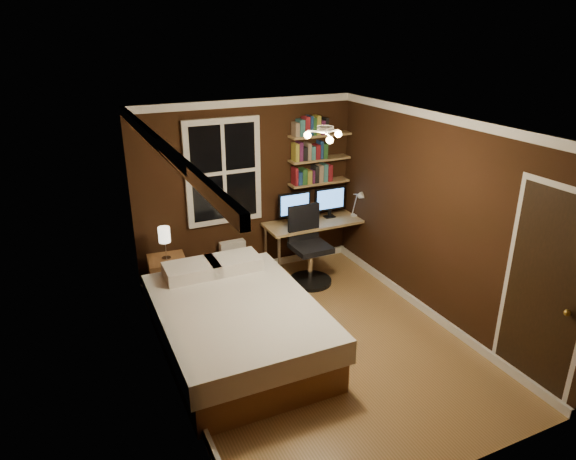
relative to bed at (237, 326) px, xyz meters
name	(u,v)px	position (x,y,z in m)	size (l,w,h in m)	color
floor	(315,342)	(0.87, -0.22, -0.33)	(4.20, 4.20, 0.00)	olive
wall_back	(247,189)	(0.87, 1.88, 0.92)	(3.20, 0.04, 2.50)	black
wall_left	(167,271)	(-0.73, -0.22, 0.92)	(0.04, 4.20, 2.50)	black
wall_right	(437,220)	(2.47, -0.22, 0.92)	(0.04, 4.20, 2.50)	black
ceiling	(320,124)	(0.87, -0.22, 2.17)	(3.20, 4.20, 0.02)	white
window	(223,172)	(0.52, 1.84, 1.22)	(1.06, 0.06, 1.46)	white
door	(543,295)	(2.46, -1.77, 0.70)	(0.03, 0.82, 2.05)	black
door_knob	(567,313)	(2.42, -2.07, 0.67)	(0.06, 0.06, 0.06)	gold
ceiling_fixture	(325,136)	(0.87, -0.32, 2.07)	(0.44, 0.44, 0.18)	beige
bookshelf_lower	(319,182)	(1.95, 1.76, 0.92)	(0.92, 0.22, 0.03)	#9E7C4C
books_row_lower	(319,174)	(1.95, 1.76, 1.05)	(0.54, 0.16, 0.23)	maroon
bookshelf_middle	(320,159)	(1.95, 1.76, 1.27)	(0.92, 0.22, 0.03)	#9E7C4C
books_row_middle	(320,150)	(1.95, 1.76, 1.40)	(0.48, 0.16, 0.23)	navy
bookshelf_upper	(320,135)	(1.95, 1.76, 1.62)	(0.92, 0.22, 0.03)	#9E7C4C
books_row_upper	(320,126)	(1.95, 1.76, 1.75)	(0.48, 0.16, 0.23)	#285C27
bed	(237,326)	(0.00, 0.00, 0.00)	(1.64, 2.26, 0.77)	brown
nightstand	(168,279)	(-0.41, 1.50, -0.03)	(0.47, 0.47, 0.59)	brown
bedside_lamp	(165,243)	(-0.41, 1.50, 0.48)	(0.15, 0.15, 0.43)	white
radiator	(233,259)	(0.58, 1.77, -0.05)	(0.36, 0.13, 0.55)	silver
desk	(316,225)	(1.81, 1.57, 0.34)	(1.53, 0.57, 0.73)	#9E7C4C
monitor_left	(295,208)	(1.50, 1.65, 0.63)	(0.49, 0.12, 0.46)	black
monitor_right	(330,202)	(2.08, 1.65, 0.63)	(0.49, 0.12, 0.46)	black
desk_lamp	(358,203)	(2.44, 1.46, 0.62)	(0.14, 0.32, 0.44)	silver
office_chair	(309,253)	(1.49, 1.18, 0.10)	(0.60, 0.60, 1.10)	black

